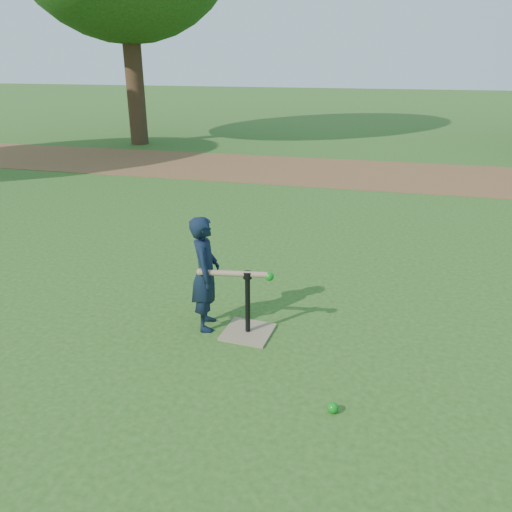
# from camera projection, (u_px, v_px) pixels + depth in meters

# --- Properties ---
(ground) EXTENTS (80.00, 80.00, 0.00)m
(ground) POSITION_uv_depth(u_px,v_px,m) (244.00, 354.00, 4.28)
(ground) COLOR #285116
(ground) RESTS_ON ground
(dirt_strip) EXTENTS (24.00, 3.00, 0.01)m
(dirt_strip) POSITION_uv_depth(u_px,v_px,m) (336.00, 172.00, 11.02)
(dirt_strip) COLOR brown
(dirt_strip) RESTS_ON ground
(child) EXTENTS (0.36, 0.45, 1.08)m
(child) POSITION_uv_depth(u_px,v_px,m) (205.00, 274.00, 4.53)
(child) COLOR black
(child) RESTS_ON ground
(wiffle_ball_ground) EXTENTS (0.08, 0.08, 0.08)m
(wiffle_ball_ground) POSITION_uv_depth(u_px,v_px,m) (333.00, 408.00, 3.56)
(wiffle_ball_ground) COLOR #0B8214
(wiffle_ball_ground) RESTS_ON ground
(batting_tee) EXTENTS (0.46, 0.46, 0.61)m
(batting_tee) POSITION_uv_depth(u_px,v_px,m) (248.00, 322.00, 4.56)
(batting_tee) COLOR #8A7758
(batting_tee) RESTS_ON ground
(swing_action) EXTENTS (0.68, 0.16, 0.09)m
(swing_action) POSITION_uv_depth(u_px,v_px,m) (238.00, 274.00, 4.39)
(swing_action) COLOR #A47E60
(swing_action) RESTS_ON ground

